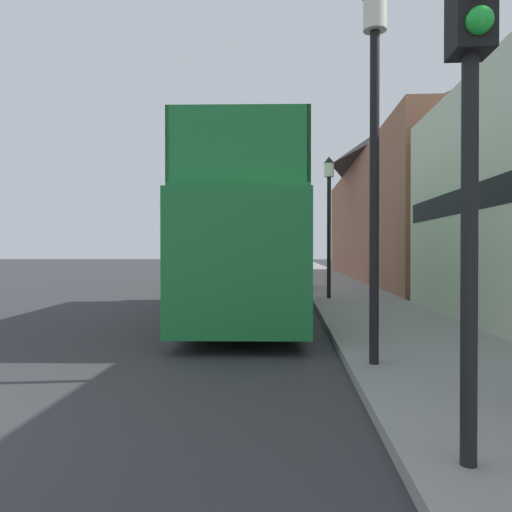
% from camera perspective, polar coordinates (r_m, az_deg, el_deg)
% --- Properties ---
extents(ground_plane, '(144.00, 144.00, 0.00)m').
position_cam_1_polar(ground_plane, '(24.95, -6.91, -3.29)').
color(ground_plane, '#333335').
extents(sidewalk, '(2.98, 108.00, 0.14)m').
position_cam_1_polar(sidewalk, '(21.68, 9.66, -3.71)').
color(sidewalk, gray).
rests_on(sidewalk, ground_plane).
extents(brick_terrace_rear, '(6.00, 25.95, 9.66)m').
position_cam_1_polar(brick_terrace_rear, '(30.24, 16.59, 6.54)').
color(brick_terrace_rear, '#9E664C').
rests_on(brick_terrace_rear, ground_plane).
extents(tour_bus, '(2.78, 9.67, 4.12)m').
position_cam_1_polar(tour_bus, '(12.79, -0.92, 1.02)').
color(tour_bus, '#1E7A38').
rests_on(tour_bus, ground_plane).
extents(parked_car_ahead_of_bus, '(1.83, 4.14, 1.48)m').
position_cam_1_polar(parked_car_ahead_of_bus, '(21.27, 2.81, -2.07)').
color(parked_car_ahead_of_bus, '#9E9EA3').
rests_on(parked_car_ahead_of_bus, ground_plane).
extents(traffic_signal, '(0.28, 0.42, 3.84)m').
position_cam_1_polar(traffic_signal, '(4.11, 23.40, 18.15)').
color(traffic_signal, black).
rests_on(traffic_signal, sidewalk).
extents(lamp_post_nearest, '(0.35, 0.35, 5.26)m').
position_cam_1_polar(lamp_post_nearest, '(7.35, 13.40, 16.51)').
color(lamp_post_nearest, black).
rests_on(lamp_post_nearest, sidewalk).
extents(lamp_post_second, '(0.35, 0.35, 4.65)m').
position_cam_1_polar(lamp_post_second, '(16.63, 8.34, 6.30)').
color(lamp_post_second, black).
rests_on(lamp_post_second, sidewalk).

